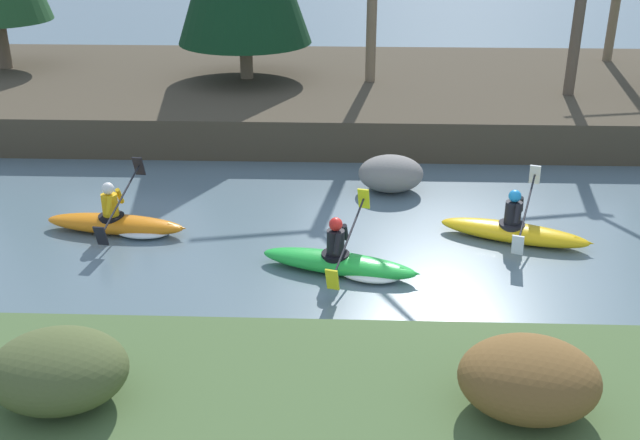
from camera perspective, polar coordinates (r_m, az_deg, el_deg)
name	(u,v)px	position (r m, az deg, el deg)	size (l,w,h in m)	color
ground_plane	(432,280)	(12.67, 8.55, -4.54)	(90.00, 90.00, 0.00)	slate
riverbank_far	(398,95)	(21.91, 5.99, 9.47)	(44.00, 8.84, 0.98)	#473D2D
shrub_clump_nearest	(59,370)	(8.98, -19.27, -10.73)	(1.55, 1.29, 0.84)	#4C562D
shrub_clump_second	(529,378)	(8.67, 15.62, -11.55)	(1.56, 1.30, 0.84)	brown
kayaker_lead	(515,230)	(14.22, 14.65, -0.75)	(2.75, 2.01, 1.20)	yellow
kayaker_middle	(345,263)	(12.66, 1.91, -3.27)	(2.77, 2.04, 1.20)	green
kayaker_trailing	(121,223)	(14.59, -14.96, -0.23)	(2.80, 2.07, 1.20)	orange
boulder_midstream	(391,174)	(16.05, 5.42, 3.54)	(1.38, 1.08, 0.78)	gray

